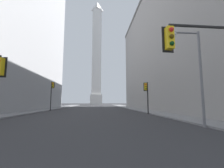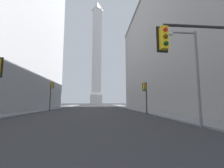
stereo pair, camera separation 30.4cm
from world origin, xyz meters
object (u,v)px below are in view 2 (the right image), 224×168
(street_lamp, at_px, (192,66))
(obelisk, at_px, (97,54))
(traffic_light_near_right, at_px, (223,51))
(traffic_light_mid_left, at_px, (51,92))
(traffic_light_mid_right, at_px, (145,93))

(street_lamp, bearing_deg, obelisk, 96.03)
(traffic_light_near_right, distance_m, traffic_light_mid_left, 31.35)
(obelisk, xyz_separation_m, street_lamp, (8.67, -82.15, -27.91))
(traffic_light_mid_right, bearing_deg, obelisk, 97.26)
(traffic_light_near_right, height_order, traffic_light_mid_left, traffic_light_mid_left)
(traffic_light_mid_right, xyz_separation_m, traffic_light_mid_left, (-17.62, 10.34, 0.81))
(traffic_light_mid_left, distance_m, street_lamp, 28.65)
(obelisk, bearing_deg, traffic_light_mid_left, -98.36)
(traffic_light_near_right, distance_m, street_lamp, 4.07)
(traffic_light_mid_left, bearing_deg, street_lamp, -52.58)
(obelisk, distance_m, traffic_light_near_right, 90.90)
(traffic_light_mid_right, xyz_separation_m, traffic_light_near_right, (-1.18, -16.35, 1.07))
(obelisk, bearing_deg, traffic_light_mid_right, -82.74)
(street_lamp, bearing_deg, traffic_light_mid_left, 127.42)
(traffic_light_mid_left, xyz_separation_m, street_lamp, (17.40, -22.75, 0.46))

